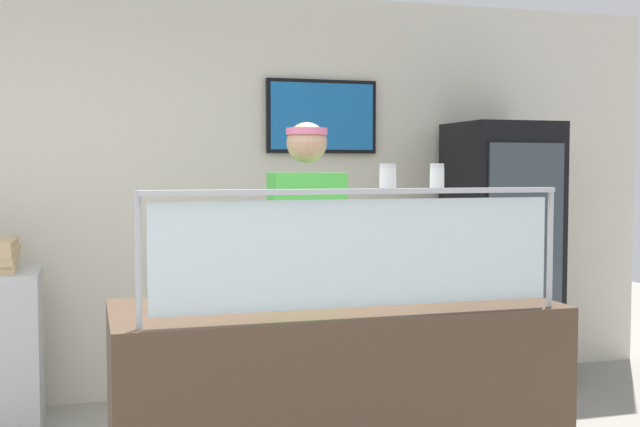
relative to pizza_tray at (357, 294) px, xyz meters
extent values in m
cube|color=silver|center=(-0.13, 2.04, 0.38)|extent=(6.26, 0.08, 2.70)
cube|color=black|center=(0.42, 1.98, 0.91)|extent=(0.78, 0.04, 0.51)
cube|color=#1966B2|center=(0.42, 1.95, 0.91)|extent=(0.73, 0.01, 0.46)
cube|color=#4C3828|center=(-0.13, -0.10, -0.49)|extent=(1.86, 0.78, 0.95)
cylinder|color=#B2B5BC|center=(-0.97, -0.43, 0.23)|extent=(0.02, 0.02, 0.50)
cylinder|color=#B2B5BC|center=(0.70, -0.43, 0.23)|extent=(0.02, 0.02, 0.50)
cube|color=silver|center=(-0.13, -0.43, 0.23)|extent=(1.60, 0.01, 0.42)
cube|color=#B2B5BC|center=(-0.13, -0.43, 0.47)|extent=(1.66, 0.06, 0.02)
cylinder|color=#9EA0A8|center=(0.00, 0.00, -0.01)|extent=(0.43, 0.43, 0.01)
cylinder|color=tan|center=(0.00, 0.00, 0.00)|extent=(0.40, 0.40, 0.02)
cylinder|color=gold|center=(0.00, 0.00, 0.02)|extent=(0.35, 0.35, 0.01)
cube|color=#ADAFB7|center=(0.03, -0.02, 0.02)|extent=(0.13, 0.29, 0.01)
cylinder|color=white|center=(-0.02, -0.43, 0.52)|extent=(0.07, 0.07, 0.08)
cylinder|color=white|center=(-0.02, -0.43, 0.51)|extent=(0.06, 0.06, 0.05)
cylinder|color=silver|center=(-0.02, -0.43, 0.57)|extent=(0.06, 0.06, 0.02)
cylinder|color=white|center=(0.18, -0.43, 0.52)|extent=(0.06, 0.06, 0.08)
cylinder|color=red|center=(0.18, -0.43, 0.51)|extent=(0.05, 0.05, 0.05)
cylinder|color=silver|center=(0.18, -0.43, 0.57)|extent=(0.05, 0.05, 0.02)
cylinder|color=#23232D|center=(-0.16, 0.66, -0.49)|extent=(0.13, 0.13, 0.95)
cylinder|color=#23232D|center=(0.06, 0.66, -0.49)|extent=(0.13, 0.13, 0.95)
cube|color=#4CD14C|center=(-0.05, 0.66, 0.26)|extent=(0.38, 0.21, 0.55)
sphere|color=tan|center=(-0.05, 0.66, 0.69)|extent=(0.21, 0.21, 0.21)
cylinder|color=pink|center=(-0.05, 0.66, 0.75)|extent=(0.21, 0.21, 0.04)
cylinder|color=tan|center=(0.13, 0.44, 0.16)|extent=(0.08, 0.34, 0.08)
cube|color=black|center=(1.60, 1.60, -0.05)|extent=(0.64, 0.64, 1.83)
cube|color=#38424C|center=(1.60, 1.27, -0.01)|extent=(0.54, 0.02, 1.47)
cylinder|color=red|center=(1.42, 1.38, 0.04)|extent=(0.06, 0.06, 0.20)
cylinder|color=green|center=(1.51, 1.38, 0.04)|extent=(0.06, 0.06, 0.20)
cylinder|color=green|center=(1.60, 1.38, 0.04)|extent=(0.06, 0.06, 0.20)
cylinder|color=blue|center=(1.70, 1.38, 0.04)|extent=(0.06, 0.06, 0.20)
cylinder|color=green|center=(1.79, 1.38, 0.04)|extent=(0.06, 0.06, 0.20)
camera|label=1|loc=(-1.13, -3.28, 0.56)|focal=44.47mm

